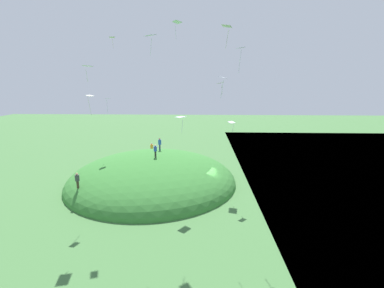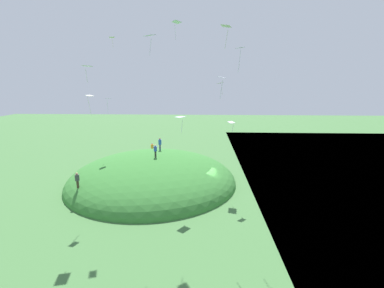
# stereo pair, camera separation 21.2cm
# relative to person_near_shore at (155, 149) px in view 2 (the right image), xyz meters

# --- Properties ---
(ground_plane) EXTENTS (160.00, 160.00, 0.00)m
(ground_plane) POSITION_rel_person_near_shore_xyz_m (-6.54, 1.76, -4.62)
(ground_plane) COLOR #406F39
(grass_hill) EXTENTS (22.04, 22.55, 7.22)m
(grass_hill) POSITION_rel_person_near_shore_xyz_m (0.61, -0.77, -4.62)
(grass_hill) COLOR #347630
(grass_hill) RESTS_ON ground_plane
(person_near_shore) EXTENTS (0.51, 0.51, 1.63)m
(person_near_shore) POSITION_rel_person_near_shore_xyz_m (0.00, 0.00, 0.00)
(person_near_shore) COLOR #2E2F2B
(person_near_shore) RESTS_ON grass_hill
(person_walking_path) EXTENTS (0.51, 0.51, 1.83)m
(person_walking_path) POSITION_rel_person_near_shore_xyz_m (0.07, -4.10, -0.03)
(person_walking_path) COLOR navy
(person_walking_path) RESTS_ON grass_hill
(person_with_child) EXTENTS (0.58, 0.58, 1.77)m
(person_with_child) POSITION_rel_person_near_shore_xyz_m (2.59, -11.26, -2.36)
(person_with_child) COLOR black
(person_with_child) RESTS_ON grass_hill
(person_on_hilltop) EXTENTS (0.52, 0.52, 1.76)m
(person_on_hilltop) POSITION_rel_person_near_shore_xyz_m (7.47, 6.18, -1.78)
(person_on_hilltop) COLOR #3F3324
(person_on_hilltop) RESTS_ON grass_hill
(kite_0) EXTENTS (0.82, 0.90, 2.21)m
(kite_0) POSITION_rel_person_near_shore_xyz_m (-9.29, 7.94, 11.12)
(kite_0) COLOR white
(kite_1) EXTENTS (0.70, 0.84, 1.01)m
(kite_1) POSITION_rel_person_near_shore_xyz_m (2.83, 5.87, 12.54)
(kite_1) COLOR white
(kite_2) EXTENTS (0.78, 0.97, 1.83)m
(kite_2) POSITION_rel_person_near_shore_xyz_m (-7.60, 10.12, 8.61)
(kite_2) COLOR white
(kite_3) EXTENTS (0.98, 1.21, 1.81)m
(kite_3) POSITION_rel_person_near_shore_xyz_m (-7.88, 9.60, 12.74)
(kite_3) COLOR silver
(kite_4) EXTENTS (0.94, 0.94, 1.16)m
(kite_4) POSITION_rel_person_near_shore_xyz_m (-9.18, 3.54, 3.99)
(kite_4) COLOR silver
(kite_5) EXTENTS (1.27, 1.34, 1.66)m
(kite_5) POSITION_rel_person_near_shore_xyz_m (-3.66, 5.01, 4.72)
(kite_5) COLOR white
(kite_6) EXTENTS (0.74, 0.87, 2.03)m
(kite_6) POSITION_rel_person_near_shore_xyz_m (5.39, 6.14, 6.85)
(kite_6) COLOR white
(kite_7) EXTENTS (0.86, 0.74, 2.02)m
(kite_7) POSITION_rel_person_near_shore_xyz_m (6.60, -2.54, 6.06)
(kite_7) COLOR white
(kite_8) EXTENTS (1.06, 1.17, 1.65)m
(kite_8) POSITION_rel_person_near_shore_xyz_m (-3.49, 6.11, 13.80)
(kite_8) COLOR white
(kite_9) EXTENTS (0.99, 1.30, 1.56)m
(kite_9) POSITION_rel_person_near_shore_xyz_m (-8.15, -1.23, 8.23)
(kite_9) COLOR white
(kite_10) EXTENTS (1.25, 1.22, 1.77)m
(kite_10) POSITION_rel_person_near_shore_xyz_m (-1.29, 8.11, 12.30)
(kite_10) COLOR white
(kite_11) EXTENTS (1.01, 1.27, 1.48)m
(kite_11) POSITION_rel_person_near_shore_xyz_m (4.46, 8.32, 9.74)
(kite_11) COLOR white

